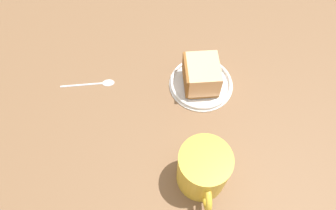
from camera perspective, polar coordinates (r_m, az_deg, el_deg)
The scene contains 5 objects.
ground_plane at distance 71.25cm, azimuth -1.91°, elevation -0.88°, with size 154.77×154.77×2.92cm, color brown.
small_plate at distance 73.05cm, azimuth 6.30°, elevation 4.14°, with size 15.41×15.41×1.43cm.
cake_slice at distance 70.21cm, azimuth 6.35°, elevation 5.72°, with size 9.34×9.99×6.70cm.
tea_mug at distance 58.24cm, azimuth 6.71°, elevation -12.12°, with size 9.83×12.79×10.91cm.
teaspoon at distance 75.02cm, azimuth -13.03°, elevation 4.13°, with size 13.08×3.14×0.80cm.
Camera 1 is at (6.17, 34.53, 60.56)cm, focal length 32.04 mm.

